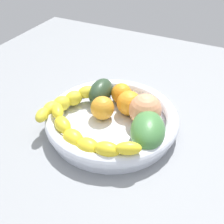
{
  "coord_description": "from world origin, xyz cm",
  "views": [
    {
      "loc": [
        23.76,
        -47.86,
        48.74
      ],
      "look_at": [
        0.0,
        0.0,
        7.92
      ],
      "focal_mm": 45.67,
      "sensor_mm": 36.0,
      "label": 1
    }
  ],
  "objects_px": {
    "banana_draped_right": "(70,100)",
    "peach_blush": "(145,110)",
    "orange_front": "(102,108)",
    "orange_mid_left": "(129,103)",
    "orange_mid_right": "(121,94)",
    "mango_green": "(148,130)",
    "banana_draped_left": "(84,137)",
    "fruit_bowl": "(112,120)",
    "avocado_dark": "(101,92)"
  },
  "relations": [
    {
      "from": "banana_draped_right",
      "to": "peach_blush",
      "type": "height_order",
      "value": "peach_blush"
    },
    {
      "from": "orange_front",
      "to": "orange_mid_left",
      "type": "bearing_deg",
      "value": 41.31
    },
    {
      "from": "orange_mid_right",
      "to": "peach_blush",
      "type": "xyz_separation_m",
      "value": [
        0.09,
        -0.05,
        0.01
      ]
    },
    {
      "from": "mango_green",
      "to": "peach_blush",
      "type": "bearing_deg",
      "value": 116.15
    },
    {
      "from": "banana_draped_left",
      "to": "mango_green",
      "type": "relative_size",
      "value": 2.24
    },
    {
      "from": "banana_draped_right",
      "to": "orange_mid_left",
      "type": "xyz_separation_m",
      "value": [
        0.14,
        0.05,
        0.0
      ]
    },
    {
      "from": "banana_draped_left",
      "to": "banana_draped_right",
      "type": "xyz_separation_m",
      "value": [
        -0.1,
        0.1,
        -0.0
      ]
    },
    {
      "from": "banana_draped_left",
      "to": "mango_green",
      "type": "distance_m",
      "value": 0.14
    },
    {
      "from": "banana_draped_left",
      "to": "mango_green",
      "type": "bearing_deg",
      "value": 35.06
    },
    {
      "from": "orange_mid_left",
      "to": "peach_blush",
      "type": "bearing_deg",
      "value": -20.14
    },
    {
      "from": "fruit_bowl",
      "to": "peach_blush",
      "type": "xyz_separation_m",
      "value": [
        0.07,
        0.03,
        0.03
      ]
    },
    {
      "from": "orange_front",
      "to": "banana_draped_left",
      "type": "bearing_deg",
      "value": -82.21
    },
    {
      "from": "orange_front",
      "to": "orange_mid_right",
      "type": "bearing_deg",
      "value": 80.24
    },
    {
      "from": "fruit_bowl",
      "to": "peach_blush",
      "type": "height_order",
      "value": "peach_blush"
    },
    {
      "from": "banana_draped_right",
      "to": "orange_mid_right",
      "type": "height_order",
      "value": "orange_mid_right"
    },
    {
      "from": "avocado_dark",
      "to": "orange_mid_left",
      "type": "bearing_deg",
      "value": -11.34
    },
    {
      "from": "fruit_bowl",
      "to": "banana_draped_left",
      "type": "distance_m",
      "value": 0.11
    },
    {
      "from": "mango_green",
      "to": "avocado_dark",
      "type": "bearing_deg",
      "value": 150.06
    },
    {
      "from": "peach_blush",
      "to": "banana_draped_left",
      "type": "bearing_deg",
      "value": -120.9
    },
    {
      "from": "orange_front",
      "to": "orange_mid_right",
      "type": "relative_size",
      "value": 1.08
    },
    {
      "from": "orange_mid_left",
      "to": "peach_blush",
      "type": "distance_m",
      "value": 0.05
    },
    {
      "from": "orange_mid_right",
      "to": "peach_blush",
      "type": "bearing_deg",
      "value": -31.84
    },
    {
      "from": "fruit_bowl",
      "to": "orange_front",
      "type": "bearing_deg",
      "value": 169.48
    },
    {
      "from": "orange_mid_right",
      "to": "banana_draped_right",
      "type": "bearing_deg",
      "value": -138.5
    },
    {
      "from": "peach_blush",
      "to": "avocado_dark",
      "type": "relative_size",
      "value": 0.82
    },
    {
      "from": "orange_mid_left",
      "to": "mango_green",
      "type": "bearing_deg",
      "value": -45.0
    },
    {
      "from": "orange_mid_left",
      "to": "peach_blush",
      "type": "xyz_separation_m",
      "value": [
        0.05,
        -0.02,
        0.01
      ]
    },
    {
      "from": "fruit_bowl",
      "to": "orange_mid_left",
      "type": "height_order",
      "value": "orange_mid_left"
    },
    {
      "from": "mango_green",
      "to": "peach_blush",
      "type": "xyz_separation_m",
      "value": [
        -0.03,
        0.06,
        0.01
      ]
    },
    {
      "from": "orange_mid_right",
      "to": "peach_blush",
      "type": "height_order",
      "value": "peach_blush"
    },
    {
      "from": "banana_draped_right",
      "to": "avocado_dark",
      "type": "bearing_deg",
      "value": 55.27
    },
    {
      "from": "fruit_bowl",
      "to": "avocado_dark",
      "type": "bearing_deg",
      "value": 134.4
    },
    {
      "from": "mango_green",
      "to": "peach_blush",
      "type": "relative_size",
      "value": 1.47
    },
    {
      "from": "banana_draped_left",
      "to": "orange_front",
      "type": "distance_m",
      "value": 0.11
    },
    {
      "from": "banana_draped_right",
      "to": "peach_blush",
      "type": "distance_m",
      "value": 0.19
    },
    {
      "from": "banana_draped_left",
      "to": "orange_front",
      "type": "xyz_separation_m",
      "value": [
        -0.02,
        0.11,
        -0.0
      ]
    },
    {
      "from": "mango_green",
      "to": "banana_draped_left",
      "type": "bearing_deg",
      "value": -144.94
    },
    {
      "from": "orange_mid_left",
      "to": "orange_mid_right",
      "type": "relative_size",
      "value": 1.15
    },
    {
      "from": "fruit_bowl",
      "to": "orange_mid_left",
      "type": "distance_m",
      "value": 0.06
    },
    {
      "from": "peach_blush",
      "to": "mango_green",
      "type": "bearing_deg",
      "value": -63.85
    },
    {
      "from": "banana_draped_right",
      "to": "avocado_dark",
      "type": "distance_m",
      "value": 0.09
    },
    {
      "from": "orange_mid_right",
      "to": "peach_blush",
      "type": "relative_size",
      "value": 0.7
    },
    {
      "from": "banana_draped_right",
      "to": "orange_mid_left",
      "type": "relative_size",
      "value": 3.38
    },
    {
      "from": "orange_front",
      "to": "mango_green",
      "type": "xyz_separation_m",
      "value": [
        0.13,
        -0.03,
        0.0
      ]
    },
    {
      "from": "mango_green",
      "to": "peach_blush",
      "type": "height_order",
      "value": "peach_blush"
    },
    {
      "from": "banana_draped_right",
      "to": "avocado_dark",
      "type": "relative_size",
      "value": 2.23
    },
    {
      "from": "banana_draped_left",
      "to": "banana_draped_right",
      "type": "height_order",
      "value": "banana_draped_left"
    },
    {
      "from": "peach_blush",
      "to": "banana_draped_right",
      "type": "bearing_deg",
      "value": -168.92
    },
    {
      "from": "orange_mid_left",
      "to": "orange_mid_right",
      "type": "xyz_separation_m",
      "value": [
        -0.04,
        0.04,
        -0.0
      ]
    },
    {
      "from": "mango_green",
      "to": "banana_draped_right",
      "type": "bearing_deg",
      "value": 173.73
    }
  ]
}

